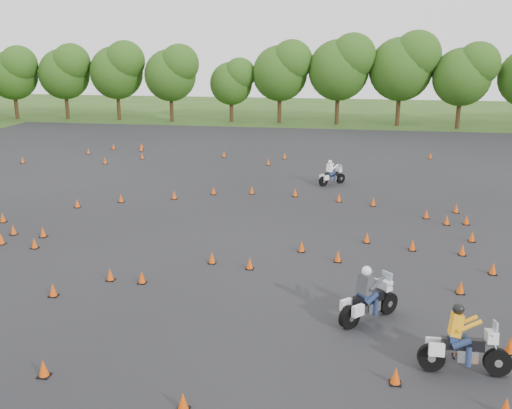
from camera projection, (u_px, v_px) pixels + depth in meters
The scene contains 7 objects.
ground at pixel (240, 260), 22.81m from camera, with size 140.00×140.00×0.00m, color #2D5119.
asphalt_pad at pixel (262, 217), 28.51m from camera, with size 62.00×62.00×0.00m, color black.
treeline at pixel (357, 84), 54.05m from camera, with size 87.20×32.33×11.16m.
traffic_cones at pixel (260, 215), 28.08m from camera, with size 35.90×33.34×0.45m.
rider_grey at pixel (370, 293), 17.60m from camera, with size 2.42×0.74×1.87m, color #393A40, non-canonical shape.
rider_yellow at pixel (467, 342), 14.72m from camera, with size 2.39×0.73×1.85m, color orange, non-canonical shape.
rider_white at pixel (332, 172), 34.76m from camera, with size 1.99×0.61×1.54m, color white, non-canonical shape.
Camera 1 is at (4.10, -20.95, 8.38)m, focal length 40.00 mm.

